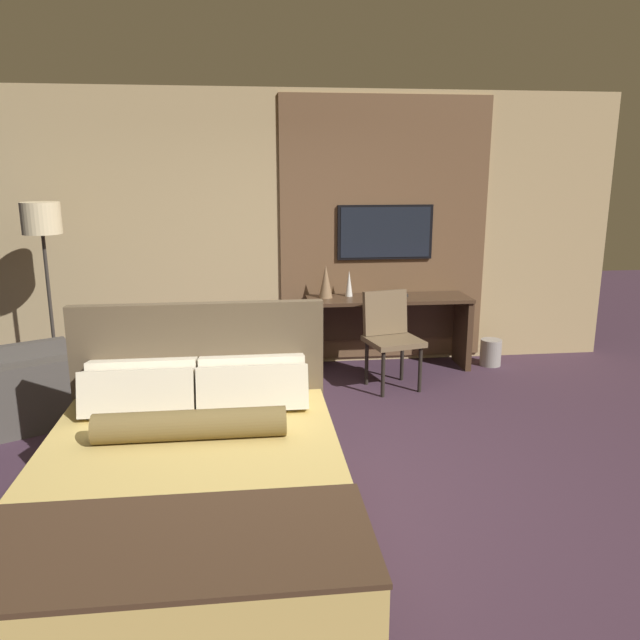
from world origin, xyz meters
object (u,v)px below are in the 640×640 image
vase_tall (326,281)px  book (396,295)px  floor_lamp (43,234)px  armchair_by_window (26,388)px  desk (387,320)px  waste_bin (491,352)px  bed (190,492)px  tv (385,232)px  desk_chair (390,330)px  vase_short (349,283)px

vase_tall → book: 0.75m
book → floor_lamp: bearing=-174.1°
armchair_by_window → desk: bearing=-100.2°
desk → book: size_ratio=7.51×
floor_lamp → waste_bin: 4.54m
bed → vase_tall: 3.31m
bed → tv: 3.84m
desk → waste_bin: (1.11, -0.08, -0.37)m
desk → vase_tall: bearing=178.3°
tv → book: 0.66m
desk → floor_lamp: 3.38m
armchair_by_window → book: 3.55m
desk → book: 0.28m
bed → book: size_ratio=9.94×
desk_chair → book: 0.66m
floor_lamp → book: size_ratio=7.86×
vase_tall → vase_short: 0.25m
bed → armchair_by_window: size_ratio=2.09×
armchair_by_window → waste_bin: armchair_by_window is taller
desk → floor_lamp: size_ratio=0.95×
desk_chair → vase_tall: vase_tall is taller
vase_short → waste_bin: (1.50, -0.14, -0.75)m
desk_chair → desk: bearing=66.0°
floor_lamp → vase_short: floor_lamp is taller
bed → vase_tall: bearing=69.8°
vase_short → book: bearing=-5.6°
armchair_by_window → book: bearing=-100.4°
bed → waste_bin: bearing=45.9°
vase_tall → vase_short: (0.25, 0.04, -0.04)m
floor_lamp → vase_short: size_ratio=6.50×
waste_bin → vase_short: bearing=174.6°
tv → desk: bearing=-90.0°
waste_bin → book: bearing=174.8°
desk → tv: (0.00, 0.20, 0.89)m
desk_chair → vase_short: vase_short is taller
book → waste_bin: size_ratio=0.79×
desk_chair → armchair_by_window: bearing=175.3°
vase_short → tv: bearing=19.0°
armchair_by_window → vase_short: 3.14m
tv → vase_tall: (-0.64, -0.18, -0.47)m
bed → waste_bin: 4.13m
bed → waste_bin: bed is taller
armchair_by_window → vase_short: vase_short is taller
vase_short → waste_bin: 1.69m
armchair_by_window → desk_chair: bearing=-109.4°
armchair_by_window → book: size_ratio=4.76×
bed → vase_tall: size_ratio=6.52×
vase_tall → vase_short: bearing=10.2°
vase_short → waste_bin: vase_short is taller
bed → desk_chair: bed is taller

